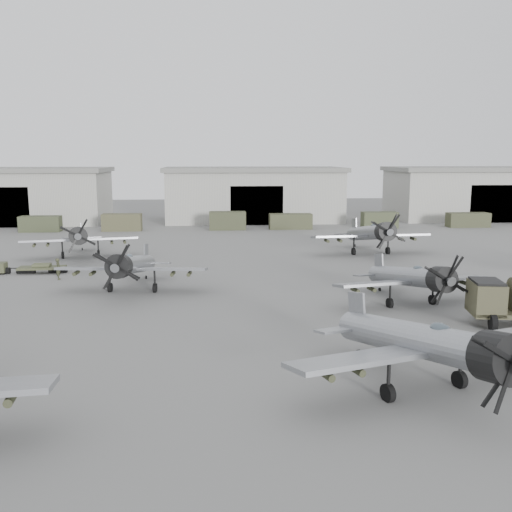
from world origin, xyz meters
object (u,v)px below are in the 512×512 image
(aircraft_near_1, at_px, (429,344))
(aircraft_far_1, at_px, (372,233))
(aircraft_mid_2, at_px, (413,278))
(ground_crew, at_px, (59,269))
(tug_trailer, at_px, (13,268))
(aircraft_mid_1, at_px, (131,266))
(aircraft_far_0, at_px, (80,237))

(aircraft_near_1, height_order, aircraft_far_1, aircraft_near_1)
(aircraft_near_1, bearing_deg, aircraft_mid_2, 54.73)
(aircraft_mid_2, relative_size, aircraft_far_1, 0.89)
(aircraft_mid_2, height_order, aircraft_far_1, aircraft_far_1)
(aircraft_near_1, xyz_separation_m, ground_crew, (-22.47, 26.11, -1.44))
(aircraft_mid_2, bearing_deg, ground_crew, 146.55)
(ground_crew, bearing_deg, aircraft_mid_2, -126.37)
(aircraft_near_1, xyz_separation_m, aircraft_mid_2, (4.74, 14.89, -0.32))
(aircraft_far_1, relative_size, ground_crew, 6.93)
(aircraft_near_1, bearing_deg, tug_trailer, 115.59)
(aircraft_near_1, xyz_separation_m, aircraft_far_1, (7.92, 36.19, -0.04))
(aircraft_mid_1, distance_m, aircraft_mid_2, 21.16)
(aircraft_far_0, distance_m, aircraft_far_1, 30.84)
(aircraft_far_1, bearing_deg, aircraft_far_0, 174.61)
(aircraft_mid_1, height_order, aircraft_far_0, aircraft_far_0)
(aircraft_mid_2, height_order, aircraft_far_0, aircraft_far_0)
(aircraft_mid_1, xyz_separation_m, aircraft_far_0, (-7.34, 15.98, 0.04))
(aircraft_far_0, bearing_deg, tug_trailer, -129.61)
(aircraft_mid_1, relative_size, aircraft_far_0, 0.98)
(aircraft_mid_1, xyz_separation_m, aircraft_mid_2, (20.31, -5.93, -0.07))
(aircraft_near_1, bearing_deg, aircraft_mid_1, 109.18)
(tug_trailer, bearing_deg, aircraft_far_0, 59.70)
(aircraft_mid_1, height_order, aircraft_mid_2, aircraft_mid_1)
(aircraft_near_1, relative_size, aircraft_mid_1, 1.11)
(aircraft_mid_2, bearing_deg, aircraft_near_1, -118.69)
(aircraft_far_0, bearing_deg, aircraft_far_1, -11.48)
(aircraft_near_1, height_order, aircraft_mid_2, aircraft_near_1)
(aircraft_mid_1, xyz_separation_m, aircraft_far_1, (23.50, 15.37, 0.20))
(aircraft_mid_2, relative_size, aircraft_far_0, 0.95)
(aircraft_far_1, height_order, tug_trailer, aircraft_far_1)
(aircraft_mid_1, xyz_separation_m, ground_crew, (-6.90, 5.29, -1.20))
(tug_trailer, bearing_deg, aircraft_near_1, -47.81)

